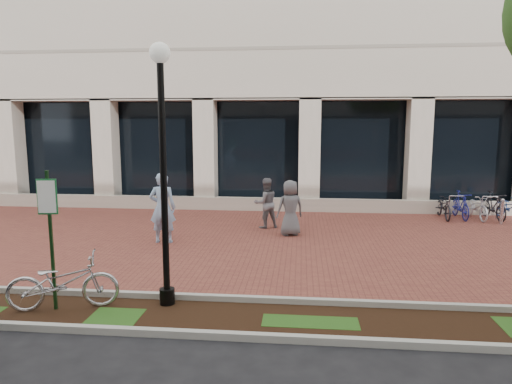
# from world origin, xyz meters

# --- Properties ---
(ground) EXTENTS (120.00, 120.00, 0.00)m
(ground) POSITION_xyz_m (0.00, 0.00, 0.00)
(ground) COLOR black
(ground) RESTS_ON ground
(brick_plaza) EXTENTS (40.00, 9.00, 0.01)m
(brick_plaza) POSITION_xyz_m (0.00, 0.00, 0.01)
(brick_plaza) COLOR brown
(brick_plaza) RESTS_ON ground
(planting_strip) EXTENTS (40.00, 1.50, 0.01)m
(planting_strip) POSITION_xyz_m (0.00, -5.25, 0.01)
(planting_strip) COLOR black
(planting_strip) RESTS_ON ground
(curb_plaza_side) EXTENTS (40.00, 0.12, 0.12)m
(curb_plaza_side) POSITION_xyz_m (0.00, -4.50, 0.06)
(curb_plaza_side) COLOR #A4A49A
(curb_plaza_side) RESTS_ON ground
(curb_street_side) EXTENTS (40.00, 0.12, 0.12)m
(curb_street_side) POSITION_xyz_m (0.00, -6.00, 0.06)
(curb_street_side) COLOR #A4A49A
(curb_street_side) RESTS_ON ground
(parking_sign) EXTENTS (0.34, 0.07, 2.50)m
(parking_sign) POSITION_xyz_m (-2.63, -5.19, 1.59)
(parking_sign) COLOR #143917
(parking_sign) RESTS_ON ground
(lamppost) EXTENTS (0.36, 0.36, 4.66)m
(lamppost) POSITION_xyz_m (-0.72, -4.74, 2.62)
(lamppost) COLOR black
(lamppost) RESTS_ON ground
(locked_bicycle) EXTENTS (2.03, 1.20, 1.01)m
(locked_bicycle) POSITION_xyz_m (-2.49, -5.13, 0.50)
(locked_bicycle) COLOR #BBBBC0
(locked_bicycle) RESTS_ON ground
(pedestrian_left) EXTENTS (0.77, 0.55, 1.97)m
(pedestrian_left) POSITION_xyz_m (-2.10, -0.46, 0.99)
(pedestrian_left) COLOR #96BAE1
(pedestrian_left) RESTS_ON ground
(pedestrian_mid) EXTENTS (0.96, 0.88, 1.60)m
(pedestrian_mid) POSITION_xyz_m (0.60, 1.63, 0.80)
(pedestrian_mid) COLOR slate
(pedestrian_mid) RESTS_ON ground
(pedestrian_right) EXTENTS (0.95, 0.80, 1.66)m
(pedestrian_right) POSITION_xyz_m (1.39, 0.72, 0.83)
(pedestrian_right) COLOR #5A5B5E
(pedestrian_right) RESTS_ON ground
(bollard) EXTENTS (0.12, 0.12, 0.87)m
(bollard) POSITION_xyz_m (8.26, 2.85, 0.44)
(bollard) COLOR #B4B4B9
(bollard) RESTS_ON ground
(bike_rack_cluster) EXTENTS (2.94, 1.73, 0.96)m
(bike_rack_cluster) POSITION_xyz_m (7.79, 3.69, 0.45)
(bike_rack_cluster) COLOR black
(bike_rack_cluster) RESTS_ON ground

